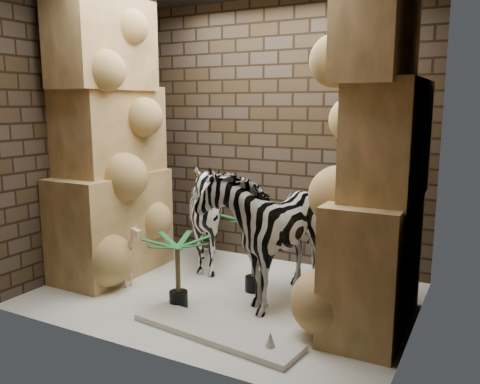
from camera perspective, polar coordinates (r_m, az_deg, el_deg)
The scene contains 13 objects.
floor at distance 4.87m, azimuth -1.88°, elevation -11.90°, with size 3.50×3.50×0.00m, color white.
wall_back at distance 5.64m, azimuth 4.38°, elevation 6.81°, with size 3.50×3.50×0.00m, color #372817.
wall_front at distance 3.50m, azimuth -12.27°, elevation 4.55°, with size 3.50×3.50×0.00m, color #372817.
wall_left at distance 5.60m, azimuth -17.82°, elevation 6.33°, with size 3.00×3.00×0.00m, color #372817.
wall_right at distance 3.96m, azimuth 20.66°, elevation 4.76°, with size 3.00×3.00×0.00m, color #372817.
rock_pillar_left at distance 5.36m, azimuth -15.18°, elevation 6.31°, with size 0.68×1.30×3.00m, color #E1AA6D, non-canonical shape.
rock_pillar_right at distance 4.01m, azimuth 15.97°, elevation 5.09°, with size 0.58×1.25×3.00m, color #E1AA6D, non-canonical shape.
zebra_right at distance 4.65m, azimuth 3.79°, elevation -3.06°, with size 0.70×1.29×1.53m, color white.
zebra_left at distance 5.38m, azimuth -4.03°, elevation -3.47°, with size 1.00×1.24×1.12m, color white.
giraffe_toy at distance 5.14m, azimuth -13.65°, elevation -6.93°, with size 0.35×0.12×0.68m, color beige, non-canonical shape.
palm_front at distance 4.82m, azimuth 1.62°, elevation -7.07°, with size 0.36×0.36×0.80m, color #165827, non-canonical shape.
palm_back at distance 4.50m, azimuth -7.28°, elevation -9.28°, with size 0.36×0.36×0.67m, color #165827, non-canonical shape.
surfboard at distance 4.09m, azimuth -2.92°, elevation -16.02°, with size 1.48×0.36×0.05m, color beige.
Camera 1 is at (2.24, -3.91, 1.83)m, focal length 36.46 mm.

